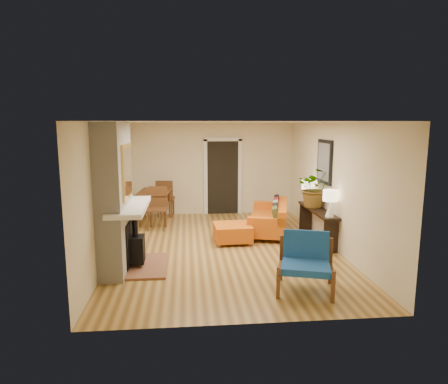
{
  "coord_description": "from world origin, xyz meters",
  "views": [
    {
      "loc": [
        -0.78,
        -8.02,
        2.57
      ],
      "look_at": [
        0.0,
        0.2,
        1.15
      ],
      "focal_mm": 32.0,
      "sensor_mm": 36.0,
      "label": 1
    }
  ],
  "objects": [
    {
      "name": "fireplace",
      "position": [
        -2.0,
        -1.0,
        1.24
      ],
      "size": [
        1.09,
        1.68,
        2.6
      ],
      "color": "white",
      "rests_on": "ground"
    },
    {
      "name": "lamp_near",
      "position": [
        2.07,
        -0.45,
        1.06
      ],
      "size": [
        0.3,
        0.3,
        0.54
      ],
      "color": "white",
      "rests_on": "console_table"
    },
    {
      "name": "blue_chair",
      "position": [
        1.06,
        -2.18,
        0.48
      ],
      "size": [
        1.04,
        1.03,
        0.88
      ],
      "color": "brown",
      "rests_on": "ground"
    },
    {
      "name": "sofa",
      "position": [
        1.23,
        1.1,
        0.34
      ],
      "size": [
        1.3,
        2.11,
        0.77
      ],
      "color": "silver",
      "rests_on": "ground"
    },
    {
      "name": "dining_table",
      "position": [
        -1.53,
        2.34,
        0.68
      ],
      "size": [
        0.94,
        1.95,
        1.03
      ],
      "color": "brown",
      "rests_on": "ground"
    },
    {
      "name": "console_table",
      "position": [
        2.07,
        0.28,
        0.58
      ],
      "size": [
        0.34,
        1.85,
        0.72
      ],
      "color": "black",
      "rests_on": "ground"
    },
    {
      "name": "lamp_far",
      "position": [
        2.07,
        1.04,
        1.06
      ],
      "size": [
        0.3,
        0.3,
        0.54
      ],
      "color": "white",
      "rests_on": "console_table"
    },
    {
      "name": "room_shell",
      "position": [
        0.6,
        2.63,
        1.24
      ],
      "size": [
        6.5,
        6.5,
        6.5
      ],
      "color": "tan",
      "rests_on": "ground"
    },
    {
      "name": "houseplant",
      "position": [
        2.06,
        0.47,
        1.17
      ],
      "size": [
        0.88,
        0.78,
        0.9
      ],
      "primitive_type": "imported",
      "rotation": [
        0.0,
        0.0,
        -0.11
      ],
      "color": "#1E5919",
      "rests_on": "console_table"
    },
    {
      "name": "ottoman",
      "position": [
        0.2,
        0.37,
        0.23
      ],
      "size": [
        0.82,
        0.82,
        0.4
      ],
      "color": "silver",
      "rests_on": "ground"
    }
  ]
}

